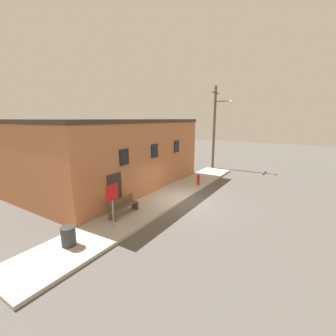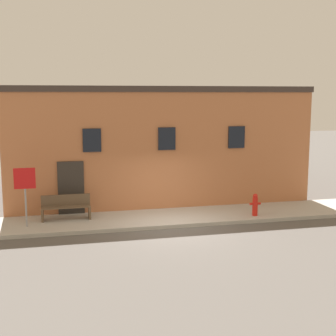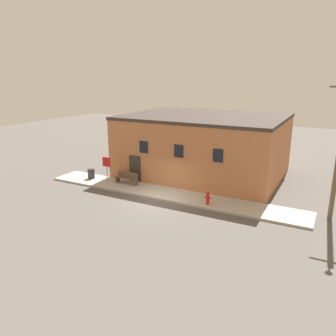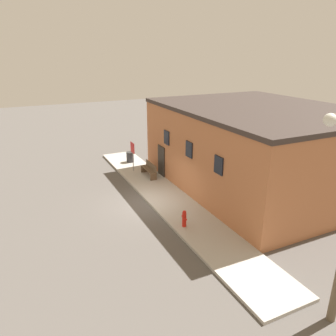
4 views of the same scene
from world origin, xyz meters
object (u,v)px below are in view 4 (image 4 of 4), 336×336
Objects in this scene: stop_sign at (133,151)px; bench at (149,169)px; fire_hydrant at (184,218)px; trash_bin at (130,157)px.

stop_sign is 1.83m from bench.
fire_hydrant is 8.50m from stop_sign.
trash_bin is (-2.01, 0.47, -1.08)m from stop_sign.
bench reaches higher than trash_bin.
stop_sign is at bearing -153.71° from bench.
fire_hydrant is at bearing -8.78° from bench.
stop_sign reaches higher than fire_hydrant.
bench is at bearing 171.22° from fire_hydrant.
bench reaches higher than fire_hydrant.
stop_sign is 1.17× the size of bench.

